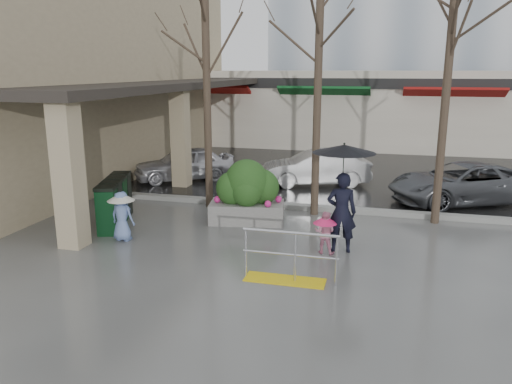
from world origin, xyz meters
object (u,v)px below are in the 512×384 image
at_px(woman, 342,188).
at_px(car_a, 184,164).
at_px(planter, 247,192).
at_px(tree_midwest, 320,24).
at_px(child_blue, 122,212).
at_px(handrail, 288,263).
at_px(tree_mideast, 451,37).
at_px(car_c, 462,183).
at_px(tree_west, 206,32).
at_px(car_b, 315,168).
at_px(news_boxes, 115,202).
at_px(child_pink, 325,229).

xyz_separation_m(woman, car_a, (-6.39, 6.20, -0.87)).
relative_size(planter, car_a, 0.58).
xyz_separation_m(tree_midwest, child_blue, (-4.20, -3.43, -4.52)).
relative_size(woman, planter, 1.18).
bearing_deg(handrail, woman, 66.48).
bearing_deg(tree_mideast, handrail, -123.19).
height_order(tree_midwest, planter, tree_midwest).
bearing_deg(car_c, tree_west, -96.74).
relative_size(tree_midwest, car_b, 1.83).
height_order(planter, car_b, planter).
distance_m(handrail, news_boxes, 5.80).
relative_size(handrail, child_blue, 1.55).
xyz_separation_m(tree_west, news_boxes, (-1.85, -2.28, -4.46)).
xyz_separation_m(child_pink, car_b, (-1.17, 6.78, 0.07)).
relative_size(tree_midwest, tree_mideast, 1.08).
distance_m(tree_midwest, car_a, 7.83).
bearing_deg(tree_west, tree_midwest, 0.00).
distance_m(tree_west, child_blue, 5.64).
height_order(tree_mideast, car_c, tree_mideast).
xyz_separation_m(tree_west, child_pink, (3.87, -3.07, -4.52)).
bearing_deg(planter, child_blue, -138.80).
relative_size(tree_west, tree_midwest, 0.97).
relative_size(tree_mideast, car_c, 1.43).
relative_size(tree_west, child_pink, 6.94).
xyz_separation_m(tree_west, tree_mideast, (6.50, 0.00, -0.22)).
distance_m(planter, news_boxes, 3.56).
bearing_deg(child_blue, car_a, -73.97).
bearing_deg(car_c, tree_midwest, -85.14).
relative_size(child_blue, car_c, 0.27).
xyz_separation_m(child_pink, news_boxes, (-5.72, 0.79, 0.06)).
relative_size(handrail, tree_west, 0.28).
bearing_deg(car_c, car_b, -129.82).
bearing_deg(child_pink, planter, -32.40).
bearing_deg(tree_mideast, tree_midwest, 180.00).
distance_m(tree_mideast, car_c, 4.97).
height_order(news_boxes, car_c, car_c).
height_order(tree_midwest, car_a, tree_midwest).
relative_size(tree_west, planter, 3.19).
distance_m(tree_mideast, woman, 4.98).
bearing_deg(planter, news_boxes, -162.52).
height_order(woman, car_b, woman).
height_order(tree_west, planter, tree_west).
distance_m(tree_midwest, car_c, 6.73).
bearing_deg(woman, car_b, -84.27).
bearing_deg(woman, car_c, -128.86).
xyz_separation_m(tree_midwest, car_a, (-5.39, 3.33, -4.60)).
bearing_deg(car_b, news_boxes, -56.32).
relative_size(handrail, child_pink, 1.94).
xyz_separation_m(tree_mideast, child_pink, (-2.63, -3.07, -4.30)).
bearing_deg(tree_west, car_b, 53.99).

